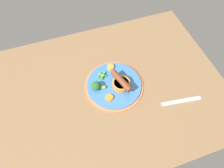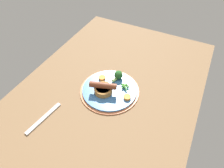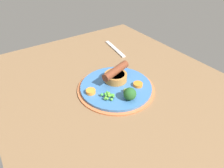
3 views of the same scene
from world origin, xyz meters
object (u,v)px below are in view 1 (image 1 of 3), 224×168
(sausage_pudding, at_px, (121,83))
(fork, at_px, (181,101))
(dinner_plate, at_px, (114,85))
(broccoli_floret_near, at_px, (97,86))
(carrot_slice_0, at_px, (111,67))
(pea_pile, at_px, (102,75))
(carrot_slice_1, at_px, (109,98))

(sausage_pudding, xyz_separation_m, fork, (-0.23, 0.16, -0.03))
(dinner_plate, xyz_separation_m, broccoli_floret_near, (0.08, -0.00, 0.03))
(dinner_plate, relative_size, carrot_slice_0, 8.47)
(pea_pile, relative_size, carrot_slice_0, 1.37)
(dinner_plate, height_order, fork, dinner_plate)
(broccoli_floret_near, height_order, carrot_slice_0, broccoli_floret_near)
(dinner_plate, distance_m, sausage_pudding, 0.05)
(carrot_slice_1, bearing_deg, pea_pile, -91.85)
(pea_pile, height_order, broccoli_floret_near, broccoli_floret_near)
(sausage_pudding, distance_m, carrot_slice_1, 0.09)
(dinner_plate, distance_m, pea_pile, 0.07)
(carrot_slice_1, distance_m, fork, 0.32)
(carrot_slice_1, bearing_deg, dinner_plate, -125.30)
(sausage_pudding, bearing_deg, carrot_slice_1, -75.77)
(broccoli_floret_near, xyz_separation_m, fork, (-0.34, 0.18, -0.03))
(fork, bearing_deg, dinner_plate, -26.03)
(pea_pile, xyz_separation_m, fork, (-0.30, 0.23, -0.02))
(broccoli_floret_near, relative_size, carrot_slice_1, 1.88)
(sausage_pudding, xyz_separation_m, carrot_slice_1, (0.07, 0.05, -0.02))
(pea_pile, relative_size, fork, 0.24)
(carrot_slice_0, height_order, carrot_slice_1, carrot_slice_0)
(dinner_plate, bearing_deg, broccoli_floret_near, -3.45)
(carrot_slice_0, relative_size, carrot_slice_1, 0.98)
(dinner_plate, bearing_deg, fork, 145.88)
(carrot_slice_0, height_order, fork, carrot_slice_0)
(broccoli_floret_near, relative_size, carrot_slice_0, 1.91)
(dinner_plate, height_order, carrot_slice_0, carrot_slice_0)
(sausage_pudding, height_order, carrot_slice_1, sausage_pudding)
(carrot_slice_1, relative_size, fork, 0.18)
(sausage_pudding, relative_size, fork, 0.68)
(dinner_plate, distance_m, carrot_slice_1, 0.08)
(sausage_pudding, bearing_deg, pea_pile, -156.18)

